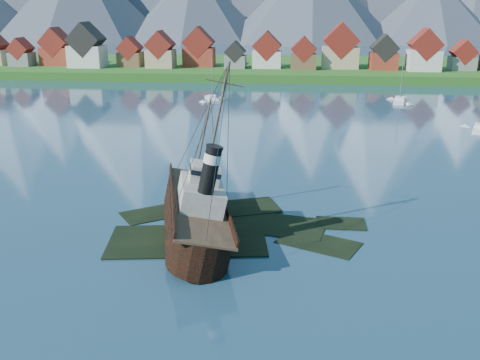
# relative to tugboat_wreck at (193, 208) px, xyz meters

# --- Properties ---
(ground) EXTENTS (1400.00, 1400.00, 0.00)m
(ground) POSITION_rel_tugboat_wreck_xyz_m (2.94, -1.44, -2.77)
(ground) COLOR #1C3C50
(ground) RESTS_ON ground
(shoal) EXTENTS (31.71, 21.24, 1.14)m
(shoal) POSITION_rel_tugboat_wreck_xyz_m (4.72, 0.71, -3.12)
(shoal) COLOR black
(shoal) RESTS_ON ground
(shore_bank) EXTENTS (600.00, 80.00, 3.20)m
(shore_bank) POSITION_rel_tugboat_wreck_xyz_m (2.94, 168.56, -2.77)
(shore_bank) COLOR #244D16
(shore_bank) RESTS_ON ground
(seawall) EXTENTS (600.00, 2.50, 2.00)m
(seawall) POSITION_rel_tugboat_wreck_xyz_m (2.94, 130.56, -2.77)
(seawall) COLOR #3F3D38
(seawall) RESTS_ON ground
(town) EXTENTS (250.96, 16.69, 17.30)m
(town) POSITION_rel_tugboat_wreck_xyz_m (-30.18, 150.74, 6.22)
(town) COLOR maroon
(town) RESTS_ON ground
(tugboat_wreck) EXTENTS (6.42, 27.68, 21.94)m
(tugboat_wreck) POSITION_rel_tugboat_wreck_xyz_m (0.00, 0.00, 0.00)
(tugboat_wreck) COLOR black
(tugboat_wreck) RESTS_ON ground
(sailboat_c) EXTENTS (5.69, 9.97, 12.55)m
(sailboat_c) POSITION_rel_tugboat_wreck_xyz_m (-11.59, 92.25, -2.49)
(sailboat_c) COLOR silver
(sailboat_c) RESTS_ON ground
(sailboat_d) EXTENTS (5.54, 9.49, 12.67)m
(sailboat_d) POSITION_rel_tugboat_wreck_xyz_m (52.01, 59.41, -2.48)
(sailboat_d) COLOR silver
(sailboat_d) RESTS_ON ground
(sailboat_e) EXTENTS (5.34, 11.60, 13.06)m
(sailboat_e) POSITION_rel_tugboat_wreck_xyz_m (41.44, 94.87, -2.48)
(sailboat_e) COLOR silver
(sailboat_e) RESTS_ON ground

